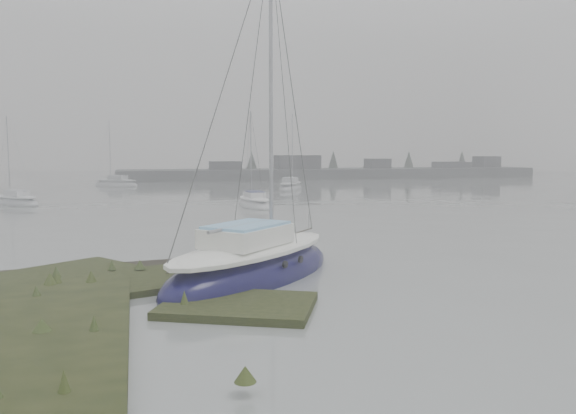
{
  "coord_description": "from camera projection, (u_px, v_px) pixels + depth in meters",
  "views": [
    {
      "loc": [
        -1.83,
        -13.37,
        3.72
      ],
      "look_at": [
        3.38,
        5.53,
        1.8
      ],
      "focal_mm": 35.0,
      "sensor_mm": 36.0,
      "label": 1
    }
  ],
  "objects": [
    {
      "name": "ground",
      "position": [
        159.0,
        201.0,
        42.46
      ],
      "size": [
        160.0,
        160.0,
        0.0
      ],
      "primitive_type": "plane",
      "color": "gray",
      "rests_on": "ground"
    },
    {
      "name": "far_shoreline",
      "position": [
        341.0,
        172.0,
        80.08
      ],
      "size": [
        60.0,
        8.0,
        4.15
      ],
      "color": "#4C4F51",
      "rests_on": "ground"
    },
    {
      "name": "sailboat_main",
      "position": [
        253.0,
        268.0,
        16.45
      ],
      "size": [
        7.25,
        7.09,
        10.78
      ],
      "rotation": [
        0.0,
        0.0,
        -0.81
      ],
      "color": "#0D0C38",
      "rests_on": "ground"
    },
    {
      "name": "sailboat_white",
      "position": [
        254.0,
        204.0,
        38.13
      ],
      "size": [
        2.02,
        5.09,
        7.03
      ],
      "rotation": [
        0.0,
        0.0,
        0.08
      ],
      "color": "silver",
      "rests_on": "ground"
    },
    {
      "name": "sailboat_far_a",
      "position": [
        16.0,
        202.0,
        39.71
      ],
      "size": [
        4.38,
        4.62,
        6.77
      ],
      "rotation": [
        0.0,
        0.0,
        0.73
      ],
      "color": "#AEB2B7",
      "rests_on": "ground"
    },
    {
      "name": "sailboat_far_b",
      "position": [
        291.0,
        187.0,
        55.42
      ],
      "size": [
        4.38,
        5.93,
        8.08
      ],
      "rotation": [
        0.0,
        0.0,
        -0.5
      ],
      "color": "#A5A8AE",
      "rests_on": "ground"
    },
    {
      "name": "sailboat_far_c",
      "position": [
        116.0,
        184.0,
        61.64
      ],
      "size": [
        5.46,
        4.72,
        7.73
      ],
      "rotation": [
        0.0,
        0.0,
        0.93
      ],
      "color": "#BABEC3",
      "rests_on": "ground"
    }
  ]
}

